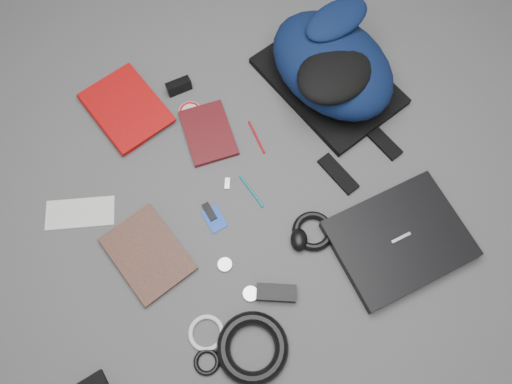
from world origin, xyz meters
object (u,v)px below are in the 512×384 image
object	(u,v)px
comic_book	(121,273)
mouse	(299,240)
power_brick	(276,293)
compact_camera	(179,86)
textbook_red	(99,126)
laptop	(399,239)
dvd_case	(208,133)
backpack	(332,65)

from	to	relation	value
comic_book	mouse	xyz separation A→B (m)	(0.54, -0.06, 0.01)
power_brick	compact_camera	bearing A→B (deg)	117.76
comic_book	mouse	size ratio (longest dim) A/B	3.57
textbook_red	mouse	distance (m)	0.77
mouse	laptop	bearing A→B (deg)	0.23
dvd_case	mouse	size ratio (longest dim) A/B	2.91
backpack	compact_camera	size ratio (longest dim) A/B	6.09
backpack	dvd_case	size ratio (longest dim) A/B	2.43
dvd_case	power_brick	world-z (taller)	power_brick
comic_book	compact_camera	xyz separation A→B (m)	(0.33, 0.58, 0.01)
dvd_case	compact_camera	size ratio (longest dim) A/B	2.51
backpack	compact_camera	xyz separation A→B (m)	(-0.50, 0.13, -0.08)
textbook_red	compact_camera	distance (m)	0.30
textbook_red	mouse	world-z (taller)	mouse
comic_book	mouse	world-z (taller)	mouse
dvd_case	comic_book	bearing A→B (deg)	-135.50
laptop	dvd_case	bearing A→B (deg)	121.92
backpack	laptop	xyz separation A→B (m)	(0.01, -0.61, -0.09)
textbook_red	power_brick	distance (m)	0.81
textbook_red	comic_book	bearing A→B (deg)	-114.51
comic_book	dvd_case	xyz separation A→B (m)	(0.38, 0.38, -0.00)
compact_camera	mouse	xyz separation A→B (m)	(0.22, -0.64, -0.00)
compact_camera	laptop	bearing A→B (deg)	-63.32
backpack	mouse	size ratio (longest dim) A/B	7.07
backpack	textbook_red	xyz separation A→B (m)	(-0.80, 0.06, -0.09)
dvd_case	backpack	bearing A→B (deg)	7.77
mouse	comic_book	bearing A→B (deg)	-169.28
laptop	comic_book	distance (m)	0.85
textbook_red	compact_camera	world-z (taller)	compact_camera
textbook_red	dvd_case	world-z (taller)	textbook_red
backpack	dvd_case	world-z (taller)	backpack
laptop	textbook_red	distance (m)	1.04
textbook_red	laptop	bearing A→B (deg)	-60.60
power_brick	dvd_case	bearing A→B (deg)	115.38
dvd_case	mouse	distance (m)	0.48
backpack	textbook_red	world-z (taller)	backpack
laptop	power_brick	size ratio (longest dim) A/B	3.34
compact_camera	power_brick	size ratio (longest dim) A/B	0.73
backpack	dvd_case	xyz separation A→B (m)	(-0.45, -0.07, -0.10)
laptop	power_brick	distance (m)	0.41
textbook_red	compact_camera	bearing A→B (deg)	-8.24
mouse	power_brick	distance (m)	0.18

